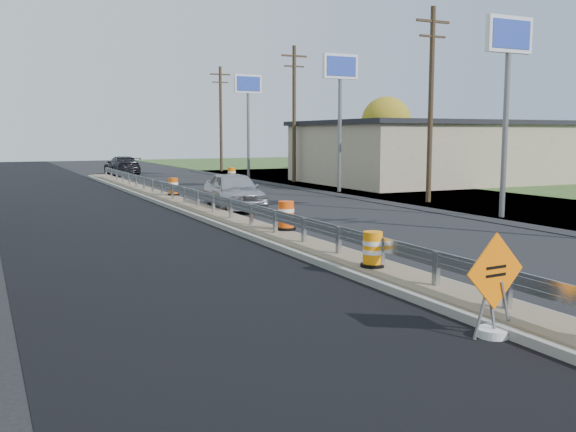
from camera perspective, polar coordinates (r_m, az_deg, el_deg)
name	(u,v)px	position (r m, az deg, el deg)	size (l,w,h in m)	color
ground	(304,250)	(18.70, 1.42, -3.00)	(140.00, 140.00, 0.00)	black
milled_overlay	(93,218)	(26.88, -16.95, -0.17)	(7.20, 120.00, 0.01)	black
median	(213,215)	(25.98, -6.64, 0.08)	(1.60, 55.00, 0.23)	gray
guardrail	(205,198)	(26.85, -7.36, 1.63)	(0.10, 46.15, 0.72)	silver
retail_building_near	(439,151)	(46.77, 13.30, 5.61)	(18.50, 12.50, 4.27)	tan
pylon_sign_south	(508,54)	(27.24, 19.00, 13.49)	(2.20, 0.30, 7.90)	slate
pylon_sign_mid	(340,79)	(37.62, 4.66, 12.02)	(2.20, 0.30, 7.90)	slate
pylon_sign_north	(248,93)	(50.17, -3.58, 10.82)	(2.20, 0.30, 7.90)	slate
utility_pole_smid	(431,101)	(32.28, 12.58, 9.92)	(1.90, 0.26, 9.40)	#473523
utility_pole_nmid	(294,111)	(45.04, 0.55, 9.28)	(1.90, 0.26, 9.40)	#473523
utility_pole_north	(221,117)	(58.86, -5.99, 8.76)	(1.90, 0.26, 9.40)	#473523
tree_far_yellow	(386,122)	(61.01, 8.73, 8.29)	(4.62, 4.62, 6.86)	#473523
caution_sign	(494,311)	(11.17, 17.82, -8.05)	(1.27, 0.53, 1.75)	white
barrel_median_near	(373,250)	(15.22, 7.53, -3.01)	(0.57, 0.57, 0.84)	black
barrel_median_mid	(286,216)	(20.92, -0.17, -0.02)	(0.64, 0.64, 0.94)	black
barrel_median_far	(173,187)	(33.55, -10.16, 2.56)	(0.61, 0.61, 0.89)	black
barrel_shoulder_far	(232,175)	(45.94, -5.02, 3.66)	(0.68, 0.68, 1.00)	black
car_silver	(234,191)	(28.75, -4.83, 2.25)	(1.98, 4.93, 1.68)	#B3B3B8
car_dark_far	(122,166)	(55.13, -14.53, 4.36)	(2.18, 5.37, 1.56)	black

